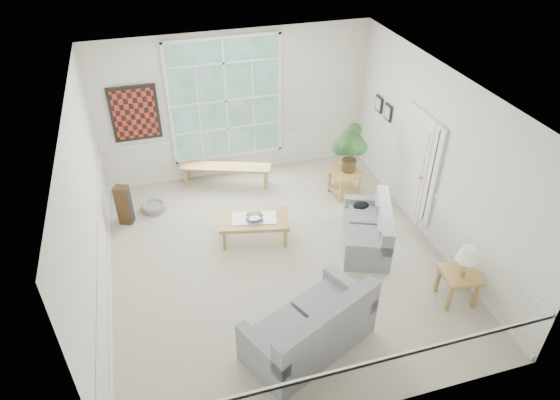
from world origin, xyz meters
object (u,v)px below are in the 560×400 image
(coffee_table, at_px, (254,229))
(side_table, at_px, (457,286))
(loveseat_front, at_px, (309,321))
(end_table, at_px, (345,183))
(loveseat_right, at_px, (367,227))

(coffee_table, height_order, side_table, side_table)
(loveseat_front, bearing_deg, coffee_table, 68.46)
(loveseat_front, bearing_deg, end_table, 35.24)
(loveseat_right, bearing_deg, coffee_table, -179.08)
(loveseat_front, distance_m, side_table, 2.46)
(end_table, bearing_deg, coffee_table, -157.20)
(loveseat_right, distance_m, end_table, 1.59)
(side_table, bearing_deg, coffee_table, 138.71)
(coffee_table, relative_size, end_table, 2.19)
(end_table, bearing_deg, loveseat_right, -98.99)
(loveseat_right, relative_size, side_table, 2.76)
(loveseat_right, bearing_deg, end_table, 102.94)
(loveseat_front, xyz_separation_m, side_table, (2.45, 0.19, -0.22))
(loveseat_front, distance_m, end_table, 3.85)
(loveseat_right, relative_size, coffee_table, 1.21)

